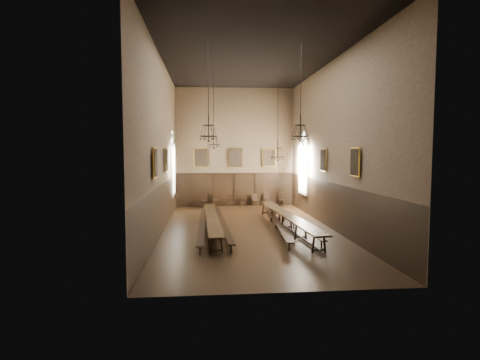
{
  "coord_description": "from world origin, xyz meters",
  "views": [
    {
      "loc": [
        -2.24,
        -19.61,
        4.16
      ],
      "look_at": [
        -0.31,
        1.5,
        2.55
      ],
      "focal_mm": 28.0,
      "sensor_mm": 36.0,
      "label": 1
    }
  ],
  "objects": [
    {
      "name": "bench_left_outer",
      "position": [
        -2.45,
        -0.1,
        0.29
      ],
      "size": [
        0.41,
        10.02,
        0.45
      ],
      "rotation": [
        0.0,
        0.0,
        -0.01
      ],
      "color": "black",
      "rests_on": "floor"
    },
    {
      "name": "table_left",
      "position": [
        -1.93,
        -0.12,
        0.38
      ],
      "size": [
        0.89,
        9.66,
        0.75
      ],
      "rotation": [
        0.0,
        0.0,
        0.02
      ],
      "color": "black",
      "rests_on": "floor"
    },
    {
      "name": "portrait_right_0",
      "position": [
        4.38,
        1.0,
        3.7
      ],
      "size": [
        0.12,
        1.0,
        1.3
      ],
      "color": "gold",
      "rests_on": "wall_right"
    },
    {
      "name": "chair_0",
      "position": [
        -3.49,
        8.52,
        0.26
      ],
      "size": [
        0.4,
        0.4,
        0.87
      ],
      "rotation": [
        0.0,
        0.0,
        0.05
      ],
      "color": "black",
      "rests_on": "floor"
    },
    {
      "name": "chandelier_back_left",
      "position": [
        -1.76,
        2.92,
        4.92
      ],
      "size": [
        0.77,
        0.77,
        4.55
      ],
      "color": "black",
      "rests_on": "ceiling"
    },
    {
      "name": "wall_back",
      "position": [
        0.0,
        9.01,
        4.5
      ],
      "size": [
        9.0,
        0.02,
        9.0
      ],
      "primitive_type": "cube",
      "color": "#7B654B",
      "rests_on": "ground"
    },
    {
      "name": "chair_3",
      "position": [
        -0.43,
        8.55,
        0.27
      ],
      "size": [
        0.49,
        0.49,
        0.9
      ],
      "rotation": [
        0.0,
        0.0,
        -0.28
      ],
      "color": "black",
      "rests_on": "floor"
    },
    {
      "name": "chair_1",
      "position": [
        -2.4,
        8.58,
        0.3
      ],
      "size": [
        0.53,
        0.53,
        0.99
      ],
      "rotation": [
        0.0,
        0.0,
        -0.26
      ],
      "color": "black",
      "rests_on": "floor"
    },
    {
      "name": "chandelier_back_right",
      "position": [
        2.02,
        2.32,
        4.2
      ],
      "size": [
        0.83,
        0.83,
        5.31
      ],
      "color": "black",
      "rests_on": "ceiling"
    },
    {
      "name": "bench_left_inner",
      "position": [
        -1.36,
        0.04,
        0.28
      ],
      "size": [
        0.58,
        9.87,
        0.44
      ],
      "rotation": [
        0.0,
        0.0,
        0.03
      ],
      "color": "black",
      "rests_on": "floor"
    },
    {
      "name": "portrait_right_1",
      "position": [
        4.38,
        -3.5,
        3.7
      ],
      "size": [
        0.12,
        1.0,
        1.3
      ],
      "color": "gold",
      "rests_on": "wall_right"
    },
    {
      "name": "chair_4",
      "position": [
        0.54,
        8.57,
        0.27
      ],
      "size": [
        0.5,
        0.5,
        0.91
      ],
      "rotation": [
        0.0,
        0.0,
        -0.28
      ],
      "color": "black",
      "rests_on": "floor"
    },
    {
      "name": "bench_right_outer",
      "position": [
        2.49,
        0.09,
        0.26
      ],
      "size": [
        0.76,
        9.17,
        0.41
      ],
      "rotation": [
        0.0,
        0.0,
        0.05
      ],
      "color": "black",
      "rests_on": "floor"
    },
    {
      "name": "portrait_back_1",
      "position": [
        0.0,
        8.88,
        3.7
      ],
      "size": [
        1.1,
        0.12,
        1.4
      ],
      "color": "gold",
      "rests_on": "wall_back"
    },
    {
      "name": "portrait_left_0",
      "position": [
        -4.38,
        1.0,
        3.7
      ],
      "size": [
        0.12,
        1.0,
        1.3
      ],
      "color": "gold",
      "rests_on": "wall_left"
    },
    {
      "name": "chair_2",
      "position": [
        -1.46,
        8.61,
        0.31
      ],
      "size": [
        0.5,
        0.5,
        1.02
      ],
      "rotation": [
        0.0,
        0.0,
        0.1
      ],
      "color": "black",
      "rests_on": "floor"
    },
    {
      "name": "window_left",
      "position": [
        -4.43,
        5.5,
        3.4
      ],
      "size": [
        0.2,
        2.2,
        4.6
      ],
      "primitive_type": null,
      "color": "white",
      "rests_on": "wall_left"
    },
    {
      "name": "chandelier_front_right",
      "position": [
        2.04,
        -2.9,
        5.16
      ],
      "size": [
        0.79,
        0.79,
        4.29
      ],
      "color": "black",
      "rests_on": "ceiling"
    },
    {
      "name": "portrait_back_0",
      "position": [
        -2.6,
        8.88,
        3.7
      ],
      "size": [
        1.1,
        0.12,
        1.4
      ],
      "color": "gold",
      "rests_on": "wall_back"
    },
    {
      "name": "chair_6",
      "position": [
        2.45,
        8.56,
        0.31
      ],
      "size": [
        0.53,
        0.53,
        1.02
      ],
      "rotation": [
        0.0,
        0.0,
        0.19
      ],
      "color": "black",
      "rests_on": "floor"
    },
    {
      "name": "chair_7",
      "position": [
        3.54,
        8.58,
        0.28
      ],
      "size": [
        0.47,
        0.47,
        0.94
      ],
      "rotation": [
        0.0,
        0.0,
        -0.14
      ],
      "color": "black",
      "rests_on": "floor"
    },
    {
      "name": "bench_right_inner",
      "position": [
        1.54,
        0.2,
        0.29
      ],
      "size": [
        0.99,
        10.08,
        0.45
      ],
      "rotation": [
        0.0,
        0.0,
        -0.07
      ],
      "color": "black",
      "rests_on": "floor"
    },
    {
      "name": "floor",
      "position": [
        0.0,
        0.0,
        -0.01
      ],
      "size": [
        9.0,
        18.0,
        0.02
      ],
      "primitive_type": "cube",
      "color": "black",
      "rests_on": "ground"
    },
    {
      "name": "portrait_back_2",
      "position": [
        2.6,
        8.88,
        3.7
      ],
      "size": [
        1.1,
        0.12,
        1.4
      ],
      "color": "gold",
      "rests_on": "wall_back"
    },
    {
      "name": "wall_front",
      "position": [
        0.0,
        -9.01,
        4.5
      ],
      "size": [
        9.0,
        0.02,
        9.0
      ],
      "primitive_type": "cube",
      "color": "#7B654B",
      "rests_on": "ground"
    },
    {
      "name": "wainscot_panelling",
      "position": [
        0.0,
        0.0,
        1.25
      ],
      "size": [
        9.0,
        18.0,
        2.5
      ],
      "primitive_type": null,
      "color": "black",
      "rests_on": "floor"
    },
    {
      "name": "wall_left",
      "position": [
        -4.51,
        0.0,
        4.5
      ],
      "size": [
        0.02,
        18.0,
        9.0
      ],
      "primitive_type": "cube",
      "color": "#7B654B",
      "rests_on": "ground"
    },
    {
      "name": "wall_right",
      "position": [
        4.51,
        0.0,
        4.5
      ],
      "size": [
        0.02,
        18.0,
        9.0
      ],
      "primitive_type": "cube",
      "color": "#7B654B",
      "rests_on": "ground"
    },
    {
      "name": "table_right",
      "position": [
        2.06,
        -0.08,
        0.41
      ],
      "size": [
        1.43,
        10.66,
        0.83
      ],
      "rotation": [
        0.0,
        0.0,
        0.06
      ],
      "color": "black",
      "rests_on": "floor"
    },
    {
      "name": "chair_5",
      "position": [
        1.48,
        8.5,
        0.29
      ],
      "size": [
        0.53,
        0.53,
        0.96
      ],
      "rotation": [
        0.0,
        0.0,
        0.28
      ],
      "color": "black",
      "rests_on": "floor"
    },
    {
      "name": "chandelier_front_left",
      "position": [
        -2.11,
        -2.78,
        5.17
      ],
      "size": [
        0.75,
        0.75,
        4.28
      ],
      "color": "black",
      "rests_on": "ceiling"
    },
    {
      "name": "ceiling",
      "position": [
        0.0,
        0.0,
        9.01
      ],
      "size": [
        9.0,
        18.0,
        0.02
      ],
      "primitive_type": "cube",
      "color": "black",
      "rests_on": "ground"
    },
    {
      "name": "window_right",
      "position": [
        4.43,
        5.5,
        3.4
      ],
      "size": [
        0.2,
        2.2,
        4.6
      ],
      "primitive_type": null,
      "color": "white",
      "rests_on": "wall_right"
    },
    {
      "name": "portrait_left_1",
      "position": [
        -4.38,
        -3.5,
        3.7
      ],
      "size": [
        0.12,
        1.0,
        1.3
      ],
      "color": "gold",
      "rests_on": "wall_left"
    }
  ]
}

